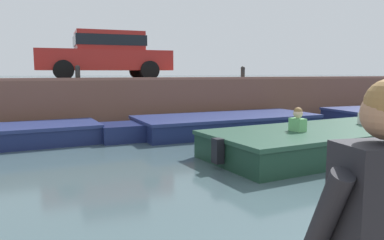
% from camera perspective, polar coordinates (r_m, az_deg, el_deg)
% --- Properties ---
extents(ground_plane, '(400.00, 400.00, 0.00)m').
position_cam_1_polar(ground_plane, '(7.14, 0.60, -6.81)').
color(ground_plane, '#3D5156').
extents(far_quay_wall, '(60.00, 6.00, 1.50)m').
position_cam_1_polar(far_quay_wall, '(14.42, -11.15, 3.23)').
color(far_quay_wall, brown).
rests_on(far_quay_wall, ground).
extents(far_wall_coping, '(60.00, 0.24, 0.08)m').
position_cam_1_polar(far_wall_coping, '(11.57, -8.61, 6.23)').
color(far_wall_coping, '#925F4C').
rests_on(far_wall_coping, far_quay_wall).
extents(boat_moored_central_navy, '(6.34, 2.34, 0.51)m').
position_cam_1_polar(boat_moored_central_navy, '(10.77, 4.13, -0.66)').
color(boat_moored_central_navy, navy).
rests_on(boat_moored_central_navy, ground).
extents(motorboat_passing, '(7.38, 2.85, 1.04)m').
position_cam_1_polar(motorboat_passing, '(8.99, 22.59, -2.61)').
color(motorboat_passing, '#193828').
rests_on(motorboat_passing, ground).
extents(car_left_inner_red, '(4.25, 2.04, 1.54)m').
position_cam_1_polar(car_left_inner_red, '(12.79, -12.97, 9.84)').
color(car_left_inner_red, '#B2231E').
rests_on(car_left_inner_red, far_quay_wall).
extents(mooring_bollard_mid, '(0.15, 0.15, 0.44)m').
position_cam_1_polar(mooring_bollard_mid, '(11.44, -17.03, 6.98)').
color(mooring_bollard_mid, '#2D2B28').
rests_on(mooring_bollard_mid, far_quay_wall).
extents(mooring_bollard_east, '(0.15, 0.15, 0.44)m').
position_cam_1_polar(mooring_bollard_east, '(13.08, 7.75, 7.23)').
color(mooring_bollard_east, '#2D2B28').
rests_on(mooring_bollard_east, far_quay_wall).
extents(person_seated_left, '(0.56, 0.56, 0.96)m').
position_cam_1_polar(person_seated_left, '(1.73, 25.72, -14.27)').
color(person_seated_left, '#282833').
rests_on(person_seated_left, near_quay).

